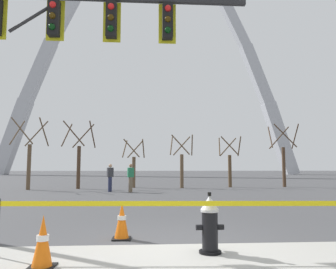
{
  "coord_description": "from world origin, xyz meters",
  "views": [
    {
      "loc": [
        -0.57,
        -5.84,
        1.4
      ],
      "look_at": [
        0.14,
        5.0,
        2.5
      ],
      "focal_mm": 34.67,
      "sensor_mm": 36.0,
      "label": 1
    }
  ],
  "objects_px": {
    "traffic_cone_by_hydrant": "(122,221)",
    "pedestrian_walking_left": "(131,178)",
    "pedestrian_standing_center": "(110,177)",
    "traffic_signal_gantry": "(35,43)",
    "traffic_cone_mid_sidewalk": "(43,242)",
    "monument_arch": "(150,62)",
    "fire_hydrant": "(210,224)"
  },
  "relations": [
    {
      "from": "traffic_signal_gantry",
      "to": "pedestrian_walking_left",
      "type": "bearing_deg",
      "value": 80.36
    },
    {
      "from": "traffic_cone_by_hydrant",
      "to": "traffic_cone_mid_sidewalk",
      "type": "relative_size",
      "value": 1.0
    },
    {
      "from": "traffic_signal_gantry",
      "to": "traffic_cone_by_hydrant",
      "type": "bearing_deg",
      "value": -29.19
    },
    {
      "from": "traffic_cone_mid_sidewalk",
      "to": "traffic_cone_by_hydrant",
      "type": "bearing_deg",
      "value": 61.21
    },
    {
      "from": "traffic_signal_gantry",
      "to": "pedestrian_walking_left",
      "type": "height_order",
      "value": "traffic_signal_gantry"
    },
    {
      "from": "traffic_cone_mid_sidewalk",
      "to": "monument_arch",
      "type": "distance_m",
      "value": 60.84
    },
    {
      "from": "monument_arch",
      "to": "pedestrian_walking_left",
      "type": "bearing_deg",
      "value": -91.95
    },
    {
      "from": "pedestrian_walking_left",
      "to": "pedestrian_standing_center",
      "type": "height_order",
      "value": "same"
    },
    {
      "from": "fire_hydrant",
      "to": "traffic_signal_gantry",
      "type": "height_order",
      "value": "traffic_signal_gantry"
    },
    {
      "from": "pedestrian_standing_center",
      "to": "traffic_cone_by_hydrant",
      "type": "bearing_deg",
      "value": -82.59
    },
    {
      "from": "pedestrian_walking_left",
      "to": "fire_hydrant",
      "type": "bearing_deg",
      "value": -81.58
    },
    {
      "from": "pedestrian_walking_left",
      "to": "traffic_cone_mid_sidewalk",
      "type": "bearing_deg",
      "value": -92.29
    },
    {
      "from": "fire_hydrant",
      "to": "traffic_signal_gantry",
      "type": "relative_size",
      "value": 0.13
    },
    {
      "from": "traffic_cone_mid_sidewalk",
      "to": "pedestrian_standing_center",
      "type": "relative_size",
      "value": 0.46
    },
    {
      "from": "pedestrian_walking_left",
      "to": "traffic_cone_by_hydrant",
      "type": "bearing_deg",
      "value": -87.99
    },
    {
      "from": "monument_arch",
      "to": "pedestrian_standing_center",
      "type": "bearing_deg",
      "value": -93.58
    },
    {
      "from": "pedestrian_standing_center",
      "to": "pedestrian_walking_left",
      "type": "bearing_deg",
      "value": -22.53
    },
    {
      "from": "fire_hydrant",
      "to": "monument_arch",
      "type": "xyz_separation_m",
      "value": [
        -0.47,
        56.28,
        21.35
      ]
    },
    {
      "from": "traffic_cone_mid_sidewalk",
      "to": "monument_arch",
      "type": "height_order",
      "value": "monument_arch"
    },
    {
      "from": "traffic_cone_by_hydrant",
      "to": "traffic_signal_gantry",
      "type": "xyz_separation_m",
      "value": [
        -2.24,
        1.25,
        4.05
      ]
    },
    {
      "from": "monument_arch",
      "to": "pedestrian_walking_left",
      "type": "distance_m",
      "value": 48.03
    },
    {
      "from": "traffic_signal_gantry",
      "to": "pedestrian_standing_center",
      "type": "relative_size",
      "value": 4.92
    },
    {
      "from": "traffic_cone_mid_sidewalk",
      "to": "pedestrian_standing_center",
      "type": "bearing_deg",
      "value": 92.62
    },
    {
      "from": "traffic_cone_mid_sidewalk",
      "to": "pedestrian_walking_left",
      "type": "relative_size",
      "value": 0.46
    },
    {
      "from": "traffic_cone_mid_sidewalk",
      "to": "fire_hydrant",
      "type": "bearing_deg",
      "value": 13.72
    },
    {
      "from": "monument_arch",
      "to": "pedestrian_walking_left",
      "type": "relative_size",
      "value": 36.13
    },
    {
      "from": "fire_hydrant",
      "to": "pedestrian_standing_center",
      "type": "distance_m",
      "value": 13.98
    },
    {
      "from": "fire_hydrant",
      "to": "pedestrian_walking_left",
      "type": "distance_m",
      "value": 13.27
    },
    {
      "from": "traffic_cone_mid_sidewalk",
      "to": "pedestrian_walking_left",
      "type": "bearing_deg",
      "value": 87.71
    },
    {
      "from": "traffic_cone_by_hydrant",
      "to": "pedestrian_walking_left",
      "type": "height_order",
      "value": "pedestrian_walking_left"
    },
    {
      "from": "traffic_cone_by_hydrant",
      "to": "fire_hydrant",
      "type": "bearing_deg",
      "value": -37.25
    },
    {
      "from": "monument_arch",
      "to": "pedestrian_standing_center",
      "type": "relative_size",
      "value": 36.13
    }
  ]
}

